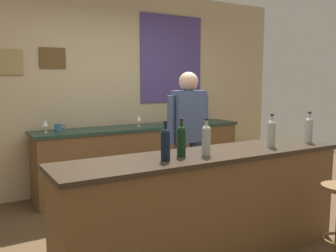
# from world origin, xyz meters

# --- Properties ---
(ground_plane) EXTENTS (10.00, 10.00, 0.00)m
(ground_plane) POSITION_xyz_m (0.00, 0.00, 0.00)
(ground_plane) COLOR #4C3823
(back_wall) EXTENTS (6.00, 0.09, 2.80)m
(back_wall) POSITION_xyz_m (0.02, 2.03, 1.41)
(back_wall) COLOR tan
(back_wall) RESTS_ON ground_plane
(bar_counter) EXTENTS (2.62, 0.60, 0.92)m
(bar_counter) POSITION_xyz_m (0.00, -0.40, 0.46)
(bar_counter) COLOR brown
(bar_counter) RESTS_ON ground_plane
(side_counter) EXTENTS (2.96, 0.56, 0.90)m
(side_counter) POSITION_xyz_m (0.40, 1.65, 0.45)
(side_counter) COLOR brown
(side_counter) RESTS_ON ground_plane
(bartender) EXTENTS (0.52, 0.21, 1.62)m
(bartender) POSITION_xyz_m (0.37, 0.46, 0.94)
(bartender) COLOR #384766
(bartender) RESTS_ON ground_plane
(wine_bottle_a) EXTENTS (0.07, 0.07, 0.31)m
(wine_bottle_a) POSITION_xyz_m (-0.45, -0.47, 1.06)
(wine_bottle_a) COLOR black
(wine_bottle_a) RESTS_ON bar_counter
(wine_bottle_b) EXTENTS (0.07, 0.07, 0.31)m
(wine_bottle_b) POSITION_xyz_m (-0.26, -0.40, 1.06)
(wine_bottle_b) COLOR black
(wine_bottle_b) RESTS_ON bar_counter
(wine_bottle_c) EXTENTS (0.07, 0.07, 0.31)m
(wine_bottle_c) POSITION_xyz_m (-0.08, -0.48, 1.06)
(wine_bottle_c) COLOR #999E99
(wine_bottle_c) RESTS_ON bar_counter
(wine_bottle_d) EXTENTS (0.07, 0.07, 0.31)m
(wine_bottle_d) POSITION_xyz_m (0.67, -0.48, 1.06)
(wine_bottle_d) COLOR #999E99
(wine_bottle_d) RESTS_ON bar_counter
(wine_bottle_e) EXTENTS (0.07, 0.07, 0.31)m
(wine_bottle_e) POSITION_xyz_m (1.16, -0.49, 1.06)
(wine_bottle_e) COLOR #999E99
(wine_bottle_e) RESTS_ON bar_counter
(wine_glass_a) EXTENTS (0.07, 0.07, 0.16)m
(wine_glass_a) POSITION_xyz_m (-0.89, 1.68, 1.01)
(wine_glass_a) COLOR silver
(wine_glass_a) RESTS_ON side_counter
(wine_glass_b) EXTENTS (0.07, 0.07, 0.16)m
(wine_glass_b) POSITION_xyz_m (0.35, 1.65, 1.01)
(wine_glass_b) COLOR silver
(wine_glass_b) RESTS_ON side_counter
(wine_glass_c) EXTENTS (0.07, 0.07, 0.16)m
(wine_glass_c) POSITION_xyz_m (1.23, 1.56, 1.01)
(wine_glass_c) COLOR silver
(wine_glass_c) RESTS_ON side_counter
(wine_glass_d) EXTENTS (0.07, 0.07, 0.16)m
(wine_glass_d) POSITION_xyz_m (1.46, 1.67, 1.01)
(wine_glass_d) COLOR silver
(wine_glass_d) RESTS_ON side_counter
(coffee_mug) EXTENTS (0.13, 0.08, 0.09)m
(coffee_mug) POSITION_xyz_m (-0.73, 1.71, 0.95)
(coffee_mug) COLOR #336699
(coffee_mug) RESTS_ON side_counter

